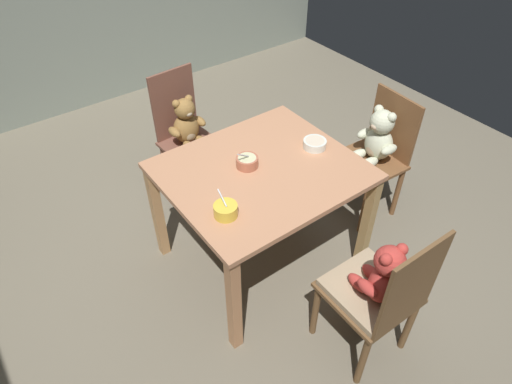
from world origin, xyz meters
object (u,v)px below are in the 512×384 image
object	(u,v)px
teddy_chair_far_center	(187,130)
porridge_bowl_yellow_near_left	(226,210)
porridge_bowl_white_near_right	(315,144)
porridge_bowl_terracotta_center	(247,162)
dining_table	(261,183)
teddy_chair_near_front	(380,286)
teddy_chair_near_right	(377,145)

from	to	relation	value
teddy_chair_far_center	porridge_bowl_yellow_near_left	world-z (taller)	teddy_chair_far_center
porridge_bowl_white_near_right	porridge_bowl_terracotta_center	bearing A→B (deg)	168.17
porridge_bowl_terracotta_center	dining_table	bearing A→B (deg)	-54.48
porridge_bowl_yellow_near_left	porridge_bowl_white_near_right	world-z (taller)	porridge_bowl_yellow_near_left
teddy_chair_near_front	porridge_bowl_white_near_right	bearing A→B (deg)	-19.18
dining_table	teddy_chair_near_right	bearing A→B (deg)	-3.84
teddy_chair_near_front	teddy_chair_far_center	distance (m)	1.69
teddy_chair_near_right	porridge_bowl_terracotta_center	xyz separation A→B (m)	(-0.96, 0.13, 0.22)
teddy_chair_far_center	porridge_bowl_yellow_near_left	xyz separation A→B (m)	(-0.35, -1.03, 0.23)
dining_table	teddy_chair_near_right	distance (m)	0.92
teddy_chair_near_right	porridge_bowl_white_near_right	xyz separation A→B (m)	(-0.54, 0.04, 0.21)
dining_table	porridge_bowl_yellow_near_left	distance (m)	0.42
dining_table	porridge_bowl_white_near_right	distance (m)	0.39
dining_table	teddy_chair_far_center	bearing A→B (deg)	90.23
porridge_bowl_terracotta_center	porridge_bowl_yellow_near_left	size ratio (longest dim) A/B	1.03
teddy_chair_near_front	teddy_chair_far_center	size ratio (longest dim) A/B	1.00
dining_table	porridge_bowl_white_near_right	bearing A→B (deg)	-3.16
teddy_chair_far_center	porridge_bowl_terracotta_center	xyz separation A→B (m)	(-0.04, -0.78, 0.23)
porridge_bowl_yellow_near_left	dining_table	bearing A→B (deg)	27.45
dining_table	teddy_chair_far_center	xyz separation A→B (m)	(-0.00, 0.85, -0.10)
dining_table	teddy_chair_near_front	xyz separation A→B (m)	(0.07, -0.84, -0.10)
dining_table	porridge_bowl_terracotta_center	distance (m)	0.16
dining_table	porridge_bowl_yellow_near_left	world-z (taller)	porridge_bowl_yellow_near_left
teddy_chair_near_front	teddy_chair_far_center	xyz separation A→B (m)	(-0.07, 1.69, 0.00)
teddy_chair_near_front	porridge_bowl_yellow_near_left	bearing A→B (deg)	34.06
dining_table	porridge_bowl_terracotta_center	world-z (taller)	porridge_bowl_terracotta_center
teddy_chair_near_right	teddy_chair_far_center	world-z (taller)	teddy_chair_far_center
porridge_bowl_terracotta_center	teddy_chair_near_front	bearing A→B (deg)	-82.74
dining_table	teddy_chair_near_right	xyz separation A→B (m)	(0.91, -0.06, -0.09)
teddy_chair_near_front	porridge_bowl_terracotta_center	xyz separation A→B (m)	(-0.12, 0.91, 0.23)
teddy_chair_far_center	porridge_bowl_terracotta_center	distance (m)	0.82
teddy_chair_near_front	teddy_chair_far_center	bearing A→B (deg)	3.52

